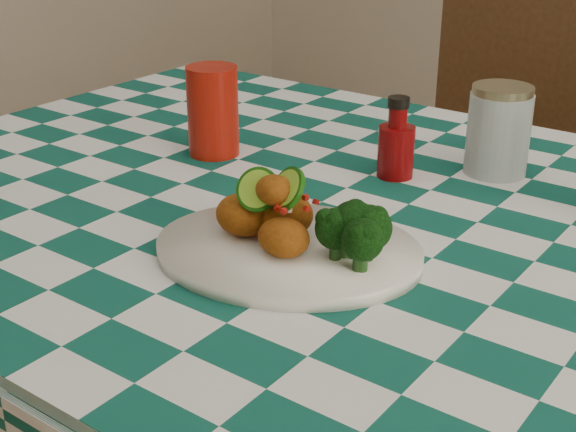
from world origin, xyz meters
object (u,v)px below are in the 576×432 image
Objects in this scene: fried_chicken_pile at (279,209)px; ketchup_bottle at (397,137)px; plate at (288,251)px; red_tumbler at (213,111)px; mason_jar at (499,130)px; wooden_chair_left at (452,197)px.

fried_chicken_pile is 0.32m from ketchup_bottle.
plate is 0.05m from fried_chicken_pile.
mason_jar is at bearing 25.17° from red_tumbler.
mason_jar reaches higher than ketchup_bottle.
wooden_chair_left is (0.12, 0.68, -0.35)m from red_tumbler.
wooden_chair_left is (-0.17, 0.60, -0.34)m from ketchup_bottle.
ketchup_bottle is at bearing 16.51° from red_tumbler.
mason_jar reaches higher than fried_chicken_pile.
fried_chicken_pile is 0.92× the size of red_tumbler.
wooden_chair_left reaches higher than fried_chicken_pile.
red_tumbler reaches higher than fried_chicken_pile.
fried_chicken_pile is at bearing -86.44° from ketchup_bottle.
ketchup_bottle is at bearing 95.91° from plate.
wooden_chair_left reaches higher than red_tumbler.
plate is at bearing -35.85° from red_tumbler.
ketchup_bottle is (-0.03, 0.32, 0.05)m from plate.
red_tumbler is 0.14× the size of wooden_chair_left.
mason_jar is (0.10, 0.42, 0.01)m from fried_chicken_pile.
wooden_chair_left is (-0.19, 0.92, -0.34)m from fried_chicken_pile.
ketchup_bottle is at bearing -59.63° from wooden_chair_left.
wooden_chair_left is at bearing 101.64° from fried_chicken_pile.
red_tumbler is 1.17× the size of ketchup_bottle.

